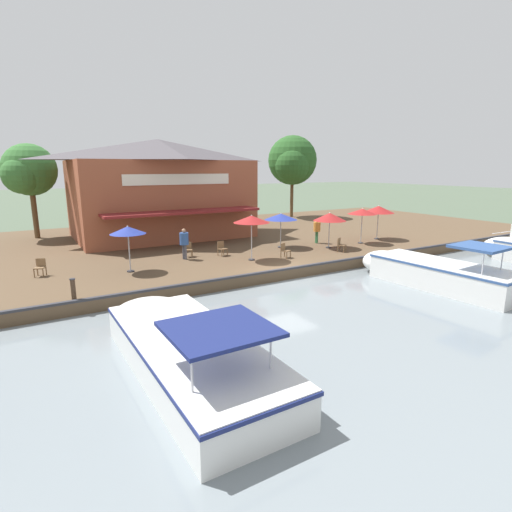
# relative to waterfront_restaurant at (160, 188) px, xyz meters

# --- Properties ---
(ground_plane) EXTENTS (220.00, 220.00, 0.00)m
(ground_plane) POSITION_rel_waterfront_restaurant_xyz_m (13.74, 2.16, -4.25)
(ground_plane) COLOR #4C5B47
(quay_deck) EXTENTS (22.00, 56.00, 0.60)m
(quay_deck) POSITION_rel_waterfront_restaurant_xyz_m (2.74, 2.16, -3.95)
(quay_deck) COLOR brown
(quay_deck) RESTS_ON ground
(quay_edge_fender) EXTENTS (0.20, 50.40, 0.10)m
(quay_edge_fender) POSITION_rel_waterfront_restaurant_xyz_m (13.64, 2.16, -3.60)
(quay_edge_fender) COLOR #2D2D33
(quay_edge_fender) RESTS_ON quay_deck
(waterfront_restaurant) EXTENTS (10.38, 12.84, 7.19)m
(waterfront_restaurant) POSITION_rel_waterfront_restaurant_xyz_m (0.00, 0.00, 0.00)
(waterfront_restaurant) COLOR brown
(waterfront_restaurant) RESTS_ON quay_deck
(patio_umbrella_mid_patio_left) EXTENTS (1.97, 1.97, 2.44)m
(patio_umbrella_mid_patio_left) POSITION_rel_waterfront_restaurant_xyz_m (10.21, 10.84, -1.45)
(patio_umbrella_mid_patio_left) COLOR #B7B7B7
(patio_umbrella_mid_patio_left) RESTS_ON quay_deck
(patio_umbrella_far_corner) EXTENTS (2.11, 2.11, 2.34)m
(patio_umbrella_far_corner) POSITION_rel_waterfront_restaurant_xyz_m (10.33, 7.84, -1.61)
(patio_umbrella_far_corner) COLOR #B7B7B7
(patio_umbrella_far_corner) RESTS_ON quay_deck
(patio_umbrella_back_row) EXTENTS (2.22, 2.22, 2.48)m
(patio_umbrella_back_row) POSITION_rel_waterfront_restaurant_xyz_m (9.59, 13.08, -1.47)
(patio_umbrella_back_row) COLOR #B7B7B7
(patio_umbrella_back_row) RESTS_ON quay_deck
(patio_umbrella_mid_patio_right) EXTENTS (2.13, 2.13, 2.27)m
(patio_umbrella_mid_patio_right) POSITION_rel_waterfront_restaurant_xyz_m (8.61, 5.21, -1.62)
(patio_umbrella_mid_patio_right) COLOR #B7B7B7
(patio_umbrella_mid_patio_right) RESTS_ON quay_deck
(patio_umbrella_near_quay_edge) EXTENTS (1.75, 1.75, 2.34)m
(patio_umbrella_near_quay_edge) POSITION_rel_waterfront_restaurant_xyz_m (9.95, -4.81, -1.54)
(patio_umbrella_near_quay_edge) COLOR #B7B7B7
(patio_umbrella_near_quay_edge) RESTS_ON quay_deck
(patio_umbrella_by_entrance) EXTENTS (2.03, 2.03, 2.58)m
(patio_umbrella_by_entrance) POSITION_rel_waterfront_restaurant_xyz_m (10.82, 1.74, -1.32)
(patio_umbrella_by_entrance) COLOR #B7B7B7
(patio_umbrella_by_entrance) RESTS_ON quay_deck
(cafe_chair_under_first_umbrella) EXTENTS (0.52, 0.52, 0.85)m
(cafe_chair_under_first_umbrella) POSITION_rel_waterfront_restaurant_xyz_m (8.14, -1.02, -3.17)
(cafe_chair_under_first_umbrella) COLOR brown
(cafe_chair_under_first_umbrella) RESTS_ON quay_deck
(cafe_chair_far_corner_seat) EXTENTS (0.50, 0.50, 0.85)m
(cafe_chair_far_corner_seat) POSITION_rel_waterfront_restaurant_xyz_m (8.88, 0.82, -3.17)
(cafe_chair_far_corner_seat) COLOR brown
(cafe_chair_far_corner_seat) RESTS_ON quay_deck
(cafe_chair_facing_river) EXTENTS (0.59, 0.59, 0.85)m
(cafe_chair_facing_river) POSITION_rel_waterfront_restaurant_xyz_m (11.65, 7.68, -3.17)
(cafe_chair_facing_river) COLOR brown
(cafe_chair_facing_river) RESTS_ON quay_deck
(cafe_chair_beside_entrance) EXTENTS (0.58, 0.58, 0.85)m
(cafe_chair_beside_entrance) POSITION_rel_waterfront_restaurant_xyz_m (8.57, -8.74, -3.17)
(cafe_chair_beside_entrance) COLOR brown
(cafe_chair_beside_entrance) RESTS_ON quay_deck
(cafe_chair_mid_patio) EXTENTS (0.58, 0.58, 0.85)m
(cafe_chair_mid_patio) POSITION_rel_waterfront_restaurant_xyz_m (11.28, 3.70, -3.17)
(cafe_chair_mid_patio) COLOR brown
(cafe_chair_mid_patio) RESTS_ON quay_deck
(person_at_quay_edge) EXTENTS (0.50, 0.50, 1.77)m
(person_at_quay_edge) POSITION_rel_waterfront_restaurant_xyz_m (8.70, -1.45, -2.53)
(person_at_quay_edge) COLOR #4C4C56
(person_at_quay_edge) RESTS_ON quay_deck
(person_near_entrance) EXTENTS (0.48, 0.48, 1.70)m
(person_near_entrance) POSITION_rel_waterfront_restaurant_xyz_m (8.59, 8.25, -2.59)
(person_near_entrance) COLOR #337547
(person_near_entrance) RESTS_ON quay_deck
(motorboat_second_along) EXTENTS (8.08, 2.87, 2.31)m
(motorboat_second_along) POSITION_rel_waterfront_restaurant_xyz_m (17.87, 7.74, -3.50)
(motorboat_second_along) COLOR white
(motorboat_second_along) RESTS_ON river_water
(motorboat_far_downstream) EXTENTS (9.11, 2.94, 2.03)m
(motorboat_far_downstream) POSITION_rel_waterfront_restaurant_xyz_m (19.37, -5.63, -3.60)
(motorboat_far_downstream) COLOR white
(motorboat_far_downstream) RESTS_ON river_water
(mooring_post) EXTENTS (0.22, 0.22, 0.91)m
(mooring_post) POSITION_rel_waterfront_restaurant_xyz_m (13.39, -7.83, -3.19)
(mooring_post) COLOR #473323
(mooring_post) RESTS_ON quay_deck
(tree_downstream_bank) EXTENTS (3.90, 3.71, 6.84)m
(tree_downstream_bank) POSITION_rel_waterfront_restaurant_xyz_m (-3.50, -8.51, 1.22)
(tree_downstream_bank) COLOR brown
(tree_downstream_bank) RESTS_ON quay_deck
(tree_behind_restaurant) EXTENTS (5.29, 5.04, 8.40)m
(tree_behind_restaurant) POSITION_rel_waterfront_restaurant_xyz_m (-4.51, 15.47, 2.09)
(tree_behind_restaurant) COLOR brown
(tree_behind_restaurant) RESTS_ON quay_deck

